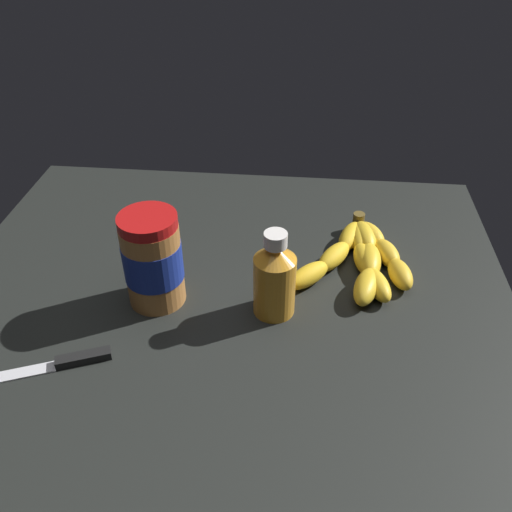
{
  "coord_description": "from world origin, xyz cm",
  "views": [
    {
      "loc": [
        10.34,
        -61.3,
        52.92
      ],
      "look_at": [
        4.24,
        1.29,
        5.69
      ],
      "focal_mm": 37.72,
      "sensor_mm": 36.0,
      "label": 1
    }
  ],
  "objects_px": {
    "banana_bunch": "(362,257)",
    "honey_bottle": "(275,278)",
    "butter_knife": "(55,364)",
    "peanut_butter_jar": "(153,260)"
  },
  "relations": [
    {
      "from": "banana_bunch",
      "to": "peanut_butter_jar",
      "type": "bearing_deg",
      "value": -160.16
    },
    {
      "from": "peanut_butter_jar",
      "to": "butter_knife",
      "type": "bearing_deg",
      "value": -124.51
    },
    {
      "from": "honey_bottle",
      "to": "butter_knife",
      "type": "bearing_deg",
      "value": -153.57
    },
    {
      "from": "banana_bunch",
      "to": "honey_bottle",
      "type": "height_order",
      "value": "honey_bottle"
    },
    {
      "from": "banana_bunch",
      "to": "butter_knife",
      "type": "relative_size",
      "value": 1.38
    },
    {
      "from": "banana_bunch",
      "to": "honey_bottle",
      "type": "distance_m",
      "value": 0.18
    },
    {
      "from": "peanut_butter_jar",
      "to": "butter_knife",
      "type": "relative_size",
      "value": 0.86
    },
    {
      "from": "honey_bottle",
      "to": "butter_knife",
      "type": "relative_size",
      "value": 0.8
    },
    {
      "from": "honey_bottle",
      "to": "butter_knife",
      "type": "xyz_separation_m",
      "value": [
        -0.27,
        -0.13,
        -0.06
      ]
    },
    {
      "from": "butter_knife",
      "to": "banana_bunch",
      "type": "bearing_deg",
      "value": 32.17
    }
  ]
}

